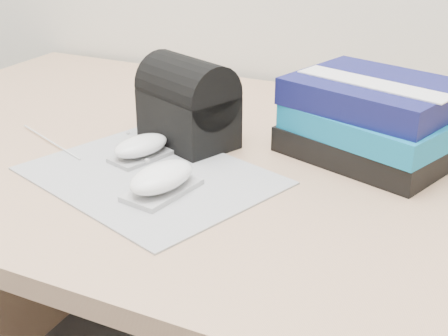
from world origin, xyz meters
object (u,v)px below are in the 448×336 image
at_px(desk, 304,277).
at_px(book_stack, 374,119).
at_px(mouse_front, 162,179).
at_px(pouch, 188,103).
at_px(mouse_rear, 141,148).

height_order(desk, book_stack, book_stack).
bearing_deg(mouse_front, book_stack, 49.93).
bearing_deg(book_stack, mouse_front, -130.07).
xyz_separation_m(book_stack, pouch, (-0.28, -0.08, 0.01)).
bearing_deg(mouse_rear, book_stack, 29.29).
height_order(desk, mouse_front, mouse_front).
xyz_separation_m(desk, pouch, (-0.19, -0.05, 0.30)).
height_order(desk, pouch, pouch).
xyz_separation_m(desk, mouse_front, (-0.13, -0.23, 0.26)).
relative_size(book_stack, pouch, 1.69).
height_order(mouse_front, book_stack, book_stack).
bearing_deg(book_stack, pouch, -163.40).
relative_size(desk, mouse_rear, 15.07).
distance_m(mouse_rear, book_stack, 0.36).
bearing_deg(mouse_front, mouse_rear, 135.80).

